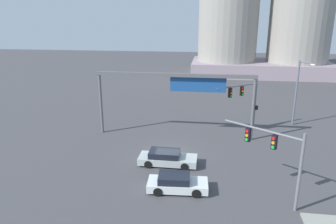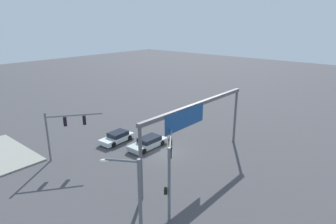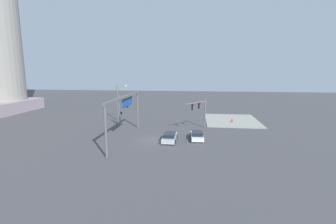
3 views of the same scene
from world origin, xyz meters
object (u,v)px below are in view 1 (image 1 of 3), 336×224
Objects in this scene: traffic_signal_near_corner at (277,150)px; sedan_car_waiting_far at (177,183)px; traffic_signal_opposite_side at (246,96)px; sedan_car_approaching at (167,158)px; streetlamp_curved_arm at (298,89)px.

traffic_signal_near_corner is 1.21× the size of sedan_car_waiting_far.
traffic_signal_opposite_side is 11.98m from sedan_car_approaching.
streetlamp_curved_arm reaches higher than traffic_signal_near_corner.
traffic_signal_near_corner reaches higher than sedan_car_approaching.
traffic_signal_near_corner is 0.72× the size of streetlamp_curved_arm.
sedan_car_approaching is (-12.86, -11.75, -3.66)m from streetlamp_curved_arm.
streetlamp_curved_arm reaches higher than sedan_car_approaching.
sedan_car_approaching is 1.11× the size of sedan_car_waiting_far.
streetlamp_curved_arm is (5.19, 16.14, 0.58)m from traffic_signal_near_corner.
sedan_car_waiting_far is at bearing -67.77° from streetlamp_curved_arm.
traffic_signal_near_corner is at bearing -7.36° from sedan_car_waiting_far.
traffic_signal_opposite_side is at bearing 52.78° from sedan_car_approaching.
streetlamp_curved_arm is at bearing 50.03° from sedan_car_waiting_far.
streetlamp_curved_arm is at bearing 165.42° from traffic_signal_opposite_side.
traffic_signal_near_corner is 9.35m from sedan_car_approaching.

